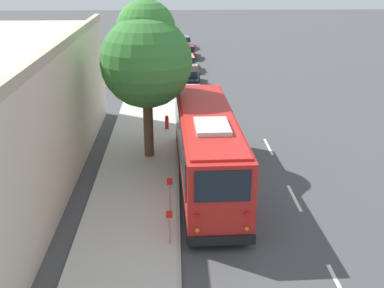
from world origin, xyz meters
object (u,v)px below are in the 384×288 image
Objects in this scene: parked_sedan_silver at (189,97)px; sign_post_far at (170,197)px; shuttle_bus at (207,145)px; parked_sedan_tan at (186,63)px; parked_sedan_black at (189,78)px; parked_sedan_maroon at (187,52)px; street_tree at (146,55)px; sign_post_near at (170,227)px; fire_hydrant at (167,122)px; parked_sedan_gray at (183,42)px.

parked_sedan_silver is 15.86m from sign_post_far.
parked_sedan_tan is at bearing -0.87° from shuttle_bus.
parked_sedan_maroon is (11.57, -0.14, -0.00)m from parked_sedan_black.
shuttle_bus is at bearing -174.33° from parked_sedan_silver.
shuttle_bus reaches higher than parked_sedan_silver.
parked_sedan_maroon is (30.03, 0.11, -1.30)m from shuttle_bus.
parked_sedan_tan is at bearing -6.44° from street_tree.
street_tree is at bearing 7.55° from sign_post_near.
parked_sedan_black is at bearing -0.90° from shuttle_bus.
parked_sedan_silver is at bearing 0.04° from shuttle_bus.
shuttle_bus is 3.67m from sign_post_far.
sign_post_far is at bearing -178.67° from parked_sedan_black.
parked_sedan_maroon reaches higher than fire_hydrant.
parked_sedan_gray is at bearing 1.68° from parked_sedan_maroon.
parked_sedan_silver is 23.35m from parked_sedan_gray.
sign_post_near is 1.88m from sign_post_far.
shuttle_bus reaches higher than parked_sedan_tan.
fire_hydrant is (12.30, 0.26, -0.26)m from sign_post_near.
sign_post_far is 10.44m from fire_hydrant.
parked_sedan_gray is at bearing 5.31° from parked_sedan_black.
parked_sedan_gray is at bearing -4.34° from parked_sedan_tan.
street_tree is 9.44× the size of fire_hydrant.
fire_hydrant is at bearing 170.45° from parked_sedan_tan.
parked_sedan_black is at bearing -8.24° from fire_hydrant.
shuttle_bus reaches higher than parked_sedan_maroon.
shuttle_bus is 36.02m from parked_sedan_gray.
parked_sedan_maroon is at bearing -4.44° from fire_hydrant.
parked_sedan_maroon is at bearing -5.58° from street_tree.
parked_sedan_maroon is 5.96m from parked_sedan_gray.
parked_sedan_tan is 17.13m from fire_hydrant.
parked_sedan_gray reaches higher than fire_hydrant.
sign_post_near is at bearing 173.09° from parked_sedan_tan.
sign_post_far is (-3.17, 1.62, -0.88)m from shuttle_bus.
parked_sedan_tan is 21.66m from street_tree.
shuttle_bus is 7.61m from fire_hydrant.
fire_hydrant is (-28.73, 1.51, -0.06)m from parked_sedan_gray.
parked_sedan_maroon is at bearing -6.83° from parked_sedan_tan.
parked_sedan_silver is 2.83× the size of sign_post_far.
parked_sedan_gray is 33.10m from street_tree.
parked_sedan_tan is 11.67m from parked_sedan_gray.
sign_post_far is (-21.63, 1.36, 0.41)m from parked_sedan_black.
parked_sedan_silver is 5.83m from parked_sedan_black.
shuttle_bus is at bearing -27.11° from sign_post_far.
fire_hydrant is at bearing 174.76° from parked_sedan_maroon.
parked_sedan_maroon is 2.66× the size of sign_post_far.
sign_post_near is (-29.36, 1.27, 0.23)m from parked_sedan_tan.
parked_sedan_gray is 3.42× the size of sign_post_near.
sign_post_far is (-15.81, 1.24, 0.41)m from parked_sedan_silver.
shuttle_bus reaches higher than parked_sedan_black.
shuttle_bus is 2.56× the size of parked_sedan_black.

